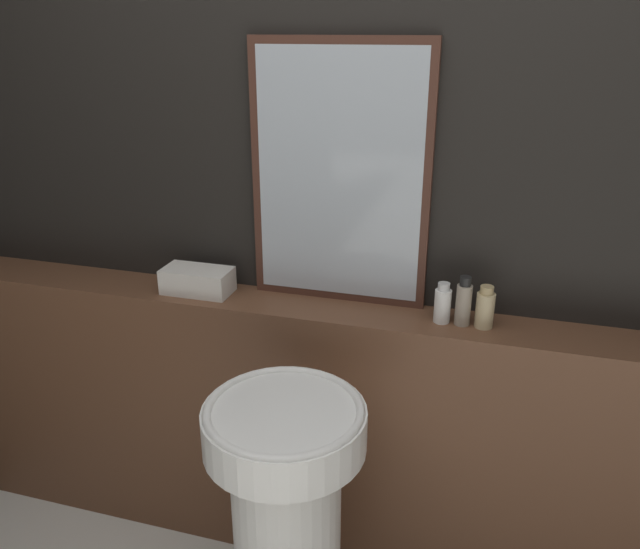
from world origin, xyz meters
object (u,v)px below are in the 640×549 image
shampoo_bottle (443,304)px  conditioner_bottle (464,303)px  pedestal_sink (287,522)px  lotion_bottle (485,308)px  mirror (339,177)px  towel_stack (198,281)px

shampoo_bottle → conditioner_bottle: conditioner_bottle is taller
pedestal_sink → conditioner_bottle: bearing=46.8°
pedestal_sink → lotion_bottle: 0.84m
shampoo_bottle → lotion_bottle: (0.12, 0.00, 0.00)m
mirror → lotion_bottle: 0.59m
conditioner_bottle → lotion_bottle: (0.06, 0.00, -0.01)m
towel_stack → shampoo_bottle: 0.81m
mirror → shampoo_bottle: size_ratio=6.43×
mirror → lotion_bottle: bearing=-10.2°
pedestal_sink → mirror: bearing=89.2°
mirror → conditioner_bottle: bearing=-11.7°
towel_stack → conditioner_bottle: size_ratio=1.50×
shampoo_bottle → lotion_bottle: bearing=0.0°
lotion_bottle → shampoo_bottle: bearing=180.0°
shampoo_bottle → towel_stack: bearing=180.0°
mirror → towel_stack: (-0.47, -0.08, -0.36)m
pedestal_sink → conditioner_bottle: (0.42, 0.44, 0.55)m
pedestal_sink → lotion_bottle: bearing=42.8°
pedestal_sink → shampoo_bottle: 0.78m
mirror → shampoo_bottle: mirror is taller
pedestal_sink → mirror: mirror is taller
towel_stack → lotion_bottle: size_ratio=1.76×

